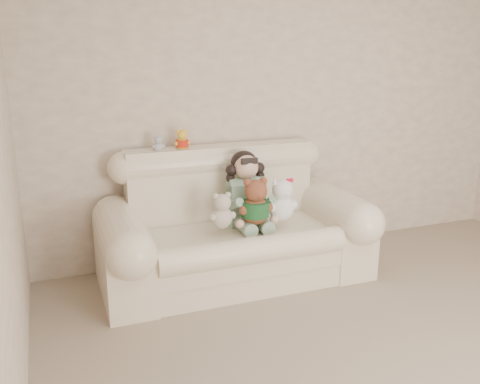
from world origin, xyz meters
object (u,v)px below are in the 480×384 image
Objects in this scene: seated_child at (246,188)px; white_cat at (282,195)px; brown_teddy at (255,197)px; sofa at (235,218)px; cream_teddy at (222,207)px.

seated_child is 0.31m from white_cat.
brown_teddy is at bearing -91.76° from seated_child.
sofa reaches higher than white_cat.
sofa and seated_child have the same top height.
brown_teddy is 0.23m from white_cat.
sofa reaches higher than cream_teddy.
sofa is at bearing 167.74° from white_cat.
seated_child is 1.89× the size of cream_teddy.
sofa is at bearing 38.27° from cream_teddy.
cream_teddy is at bearing -160.93° from brown_teddy.
white_cat is (0.21, -0.22, -0.02)m from seated_child.
white_cat is at bearing -22.62° from sofa.
sofa is 4.91× the size of brown_teddy.
seated_child is at bearing 144.74° from white_cat.
brown_teddy is at bearing -5.21° from cream_teddy.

